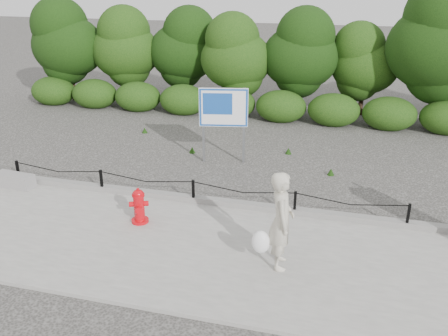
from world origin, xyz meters
name	(u,v)px	position (x,y,z in m)	size (l,w,h in m)	color
ground	(194,205)	(0.00, 0.00, 0.00)	(90.00, 90.00, 0.00)	#2D2B28
sidewalk	(164,245)	(0.00, -2.00, 0.04)	(14.00, 4.00, 0.08)	gray
curb	(194,199)	(0.00, 0.05, 0.15)	(14.00, 0.22, 0.14)	slate
chain_barrier	(193,189)	(0.00, 0.00, 0.46)	(10.06, 0.06, 0.60)	black
treeline	(286,48)	(0.94, 8.89, 2.60)	(20.51, 3.75, 5.20)	black
fire_hydrant	(139,206)	(-0.87, -1.26, 0.48)	(0.51, 0.51, 0.84)	red
pedestrian	(280,222)	(2.44, -2.16, 1.03)	(0.82, 0.79, 1.96)	beige
concrete_block	(15,180)	(-4.90, -0.31, 0.26)	(1.10, 0.38, 0.35)	gray
advertising_sign	(223,111)	(-0.02, 2.96, 1.62)	(1.42, 0.37, 2.30)	slate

